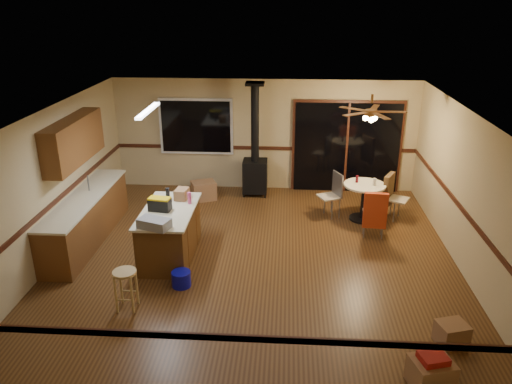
# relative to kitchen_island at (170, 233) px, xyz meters

# --- Properties ---
(floor) EXTENTS (7.00, 7.00, 0.00)m
(floor) POSITION_rel_kitchen_island_xyz_m (1.50, 0.00, -0.45)
(floor) COLOR #4D2F15
(floor) RESTS_ON ground
(ceiling) EXTENTS (7.00, 7.00, 0.00)m
(ceiling) POSITION_rel_kitchen_island_xyz_m (1.50, 0.00, 2.15)
(ceiling) COLOR silver
(ceiling) RESTS_ON ground
(wall_back) EXTENTS (7.00, 0.00, 7.00)m
(wall_back) POSITION_rel_kitchen_island_xyz_m (1.50, 3.50, 0.85)
(wall_back) COLOR tan
(wall_back) RESTS_ON ground
(wall_front) EXTENTS (7.00, 0.00, 7.00)m
(wall_front) POSITION_rel_kitchen_island_xyz_m (1.50, -3.50, 0.85)
(wall_front) COLOR tan
(wall_front) RESTS_ON ground
(wall_left) EXTENTS (0.00, 7.00, 7.00)m
(wall_left) POSITION_rel_kitchen_island_xyz_m (-2.00, 0.00, 0.85)
(wall_left) COLOR tan
(wall_left) RESTS_ON ground
(wall_right) EXTENTS (0.00, 7.00, 7.00)m
(wall_right) POSITION_rel_kitchen_island_xyz_m (5.00, 0.00, 0.85)
(wall_right) COLOR tan
(wall_right) RESTS_ON ground
(chair_rail) EXTENTS (7.00, 7.00, 0.08)m
(chair_rail) POSITION_rel_kitchen_island_xyz_m (1.50, 0.00, 0.55)
(chair_rail) COLOR #3A190E
(chair_rail) RESTS_ON ground
(window) EXTENTS (1.72, 0.10, 1.32)m
(window) POSITION_rel_kitchen_island_xyz_m (-0.10, 3.45, 1.05)
(window) COLOR black
(window) RESTS_ON ground
(sliding_door) EXTENTS (2.52, 0.10, 2.10)m
(sliding_door) POSITION_rel_kitchen_island_xyz_m (3.40, 3.45, 0.60)
(sliding_door) COLOR black
(sliding_door) RESTS_ON ground
(lower_cabinets) EXTENTS (0.60, 3.00, 0.86)m
(lower_cabinets) POSITION_rel_kitchen_island_xyz_m (-1.70, 0.50, -0.02)
(lower_cabinets) COLOR brown
(lower_cabinets) RESTS_ON ground
(countertop) EXTENTS (0.64, 3.04, 0.04)m
(countertop) POSITION_rel_kitchen_island_xyz_m (-1.70, 0.50, 0.43)
(countertop) COLOR beige
(countertop) RESTS_ON lower_cabinets
(upper_cabinets) EXTENTS (0.35, 2.00, 0.80)m
(upper_cabinets) POSITION_rel_kitchen_island_xyz_m (-1.83, 0.70, 1.45)
(upper_cabinets) COLOR brown
(upper_cabinets) RESTS_ON ground
(kitchen_island) EXTENTS (0.88, 1.68, 0.90)m
(kitchen_island) POSITION_rel_kitchen_island_xyz_m (0.00, 0.00, 0.00)
(kitchen_island) COLOR #533114
(kitchen_island) RESTS_ON ground
(wood_stove) EXTENTS (0.55, 0.50, 2.52)m
(wood_stove) POSITION_rel_kitchen_island_xyz_m (1.30, 3.05, 0.28)
(wood_stove) COLOR black
(wood_stove) RESTS_ON ground
(ceiling_fan) EXTENTS (0.24, 0.24, 0.55)m
(ceiling_fan) POSITION_rel_kitchen_island_xyz_m (3.61, 1.80, 1.76)
(ceiling_fan) COLOR brown
(ceiling_fan) RESTS_ON ceiling
(fluorescent_strip) EXTENTS (0.10, 1.20, 0.04)m
(fluorescent_strip) POSITION_rel_kitchen_island_xyz_m (-0.30, 0.30, 2.11)
(fluorescent_strip) COLOR white
(fluorescent_strip) RESTS_ON ceiling
(toolbox_grey) EXTENTS (0.57, 0.43, 0.16)m
(toolbox_grey) POSITION_rel_kitchen_island_xyz_m (-0.05, -0.72, 0.53)
(toolbox_grey) COLOR slate
(toolbox_grey) RESTS_ON kitchen_island
(toolbox_black) EXTENTS (0.40, 0.25, 0.21)m
(toolbox_black) POSITION_rel_kitchen_island_xyz_m (-0.13, -0.03, 0.55)
(toolbox_black) COLOR black
(toolbox_black) RESTS_ON kitchen_island
(toolbox_yellow_lid) EXTENTS (0.39, 0.24, 0.03)m
(toolbox_yellow_lid) POSITION_rel_kitchen_island_xyz_m (-0.13, -0.03, 0.67)
(toolbox_yellow_lid) COLOR gold
(toolbox_yellow_lid) RESTS_ON toolbox_black
(box_on_island) EXTENTS (0.25, 0.31, 0.19)m
(box_on_island) POSITION_rel_kitchen_island_xyz_m (0.14, 0.50, 0.54)
(box_on_island) COLOR brown
(box_on_island) RESTS_ON kitchen_island
(bottle_dark) EXTENTS (0.08, 0.08, 0.25)m
(bottle_dark) POSITION_rel_kitchen_island_xyz_m (-0.09, 0.39, 0.57)
(bottle_dark) COLOR black
(bottle_dark) RESTS_ON kitchen_island
(bottle_pink) EXTENTS (0.08, 0.08, 0.21)m
(bottle_pink) POSITION_rel_kitchen_island_xyz_m (0.32, 0.30, 0.55)
(bottle_pink) COLOR #D84C8C
(bottle_pink) RESTS_ON kitchen_island
(bottle_white) EXTENTS (0.07, 0.07, 0.17)m
(bottle_white) POSITION_rel_kitchen_island_xyz_m (0.12, 0.51, 0.53)
(bottle_white) COLOR white
(bottle_white) RESTS_ON kitchen_island
(bar_stool) EXTENTS (0.46, 0.46, 0.63)m
(bar_stool) POSITION_rel_kitchen_island_xyz_m (-0.29, -1.62, -0.14)
(bar_stool) COLOR tan
(bar_stool) RESTS_ON floor
(blue_bucket) EXTENTS (0.38, 0.38, 0.26)m
(blue_bucket) POSITION_rel_kitchen_island_xyz_m (0.38, -0.97, -0.33)
(blue_bucket) COLOR #0C0DAD
(blue_bucket) RESTS_ON floor
(dining_table) EXTENTS (0.85, 0.85, 0.78)m
(dining_table) POSITION_rel_kitchen_island_xyz_m (3.61, 1.80, 0.08)
(dining_table) COLOR black
(dining_table) RESTS_ON ground
(glass_red) EXTENTS (0.07, 0.07, 0.15)m
(glass_red) POSITION_rel_kitchen_island_xyz_m (3.46, 1.90, 0.40)
(glass_red) COLOR #590C14
(glass_red) RESTS_ON dining_table
(glass_cream) EXTENTS (0.08, 0.08, 0.15)m
(glass_cream) POSITION_rel_kitchen_island_xyz_m (3.79, 1.75, 0.40)
(glass_cream) COLOR beige
(glass_cream) RESTS_ON dining_table
(chair_left) EXTENTS (0.53, 0.53, 0.51)m
(chair_left) POSITION_rel_kitchen_island_xyz_m (3.01, 1.94, 0.14)
(chair_left) COLOR tan
(chair_left) RESTS_ON ground
(chair_near) EXTENTS (0.46, 0.49, 0.70)m
(chair_near) POSITION_rel_kitchen_island_xyz_m (3.70, 0.92, 0.14)
(chair_near) COLOR tan
(chair_near) RESTS_ON ground
(chair_right) EXTENTS (0.60, 0.59, 0.70)m
(chair_right) POSITION_rel_kitchen_island_xyz_m (4.15, 1.93, 0.14)
(chair_right) COLOR tan
(chair_right) RESTS_ON ground
(box_under_window) EXTENTS (0.64, 0.58, 0.42)m
(box_under_window) POSITION_rel_kitchen_island_xyz_m (0.15, 2.68, -0.25)
(box_under_window) COLOR brown
(box_under_window) RESTS_ON floor
(box_corner_a) EXTENTS (0.56, 0.51, 0.36)m
(box_corner_a) POSITION_rel_kitchen_island_xyz_m (3.79, -2.94, -0.27)
(box_corner_a) COLOR brown
(box_corner_a) RESTS_ON floor
(box_corner_b) EXTENTS (0.46, 0.42, 0.31)m
(box_corner_b) POSITION_rel_kitchen_island_xyz_m (4.27, -2.13, -0.30)
(box_corner_b) COLOR brown
(box_corner_b) RESTS_ON floor
(box_small_red) EXTENTS (0.37, 0.34, 0.08)m
(box_small_red) POSITION_rel_kitchen_island_xyz_m (3.79, -2.94, -0.05)
(box_small_red) COLOR maroon
(box_small_red) RESTS_ON box_corner_a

